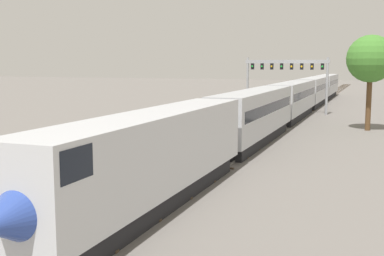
% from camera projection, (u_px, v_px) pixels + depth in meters
% --- Properties ---
extents(ground_plane, '(400.00, 400.00, 0.00)m').
position_uv_depth(ground_plane, '(75.00, 227.00, 21.79)').
color(ground_plane, slate).
extents(track_main, '(2.60, 200.00, 0.16)m').
position_uv_depth(track_main, '(307.00, 109.00, 76.62)').
color(track_main, slate).
rests_on(track_main, ground).
extents(track_near, '(2.60, 160.00, 0.16)m').
position_uv_depth(track_near, '(239.00, 122.00, 60.05)').
color(track_near, slate).
rests_on(track_near, ground).
extents(passenger_train, '(3.04, 106.75, 4.80)m').
position_uv_depth(passenger_train, '(294.00, 99.00, 64.32)').
color(passenger_train, silver).
rests_on(passenger_train, ground).
extents(signal_gantry, '(12.10, 0.49, 8.07)m').
position_uv_depth(signal_gantry, '(286.00, 72.00, 70.58)').
color(signal_gantry, '#999BA0').
rests_on(signal_gantry, ground).
extents(stop_sign, '(0.76, 0.08, 2.88)m').
position_uv_depth(stop_sign, '(9.00, 154.00, 29.05)').
color(stop_sign, gray).
rests_on(stop_sign, ground).
extents(trackside_tree_left, '(5.07, 5.07, 10.25)m').
position_uv_depth(trackside_tree_left, '(371.00, 59.00, 52.04)').
color(trackside_tree_left, brown).
rests_on(trackside_tree_left, ground).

